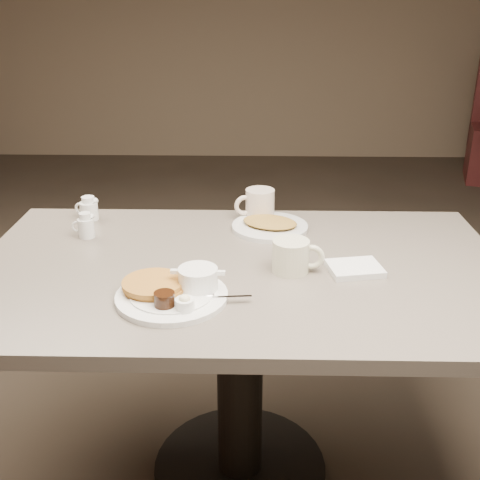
{
  "coord_description": "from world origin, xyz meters",
  "views": [
    {
      "loc": [
        0.04,
        -1.48,
        1.46
      ],
      "look_at": [
        0.0,
        0.02,
        0.82
      ],
      "focal_mm": 43.91,
      "sensor_mm": 36.0,
      "label": 1
    }
  ],
  "objects_px": {
    "main_plate": "(174,290)",
    "coffee_mug_far": "(259,204)",
    "diner_table": "(240,318)",
    "creamer_left": "(86,226)",
    "hash_plate": "(270,225)",
    "coffee_mug_near": "(292,256)",
    "creamer_right": "(89,209)"
  },
  "relations": [
    {
      "from": "creamer_left",
      "to": "hash_plate",
      "type": "height_order",
      "value": "creamer_left"
    },
    {
      "from": "hash_plate",
      "to": "coffee_mug_near",
      "type": "bearing_deg",
      "value": -80.12
    },
    {
      "from": "coffee_mug_far",
      "to": "creamer_left",
      "type": "xyz_separation_m",
      "value": [
        -0.54,
        -0.18,
        -0.01
      ]
    },
    {
      "from": "main_plate",
      "to": "creamer_right",
      "type": "relative_size",
      "value": 3.9
    },
    {
      "from": "diner_table",
      "to": "coffee_mug_near",
      "type": "distance_m",
      "value": 0.26
    },
    {
      "from": "main_plate",
      "to": "hash_plate",
      "type": "relative_size",
      "value": 1.08
    },
    {
      "from": "diner_table",
      "to": "hash_plate",
      "type": "xyz_separation_m",
      "value": [
        0.09,
        0.28,
        0.18
      ]
    },
    {
      "from": "creamer_right",
      "to": "hash_plate",
      "type": "relative_size",
      "value": 0.28
    },
    {
      "from": "coffee_mug_near",
      "to": "creamer_left",
      "type": "distance_m",
      "value": 0.67
    },
    {
      "from": "coffee_mug_near",
      "to": "diner_table",
      "type": "bearing_deg",
      "value": 168.46
    },
    {
      "from": "diner_table",
      "to": "coffee_mug_near",
      "type": "xyz_separation_m",
      "value": [
        0.14,
        -0.03,
        0.22
      ]
    },
    {
      "from": "main_plate",
      "to": "coffee_mug_far",
      "type": "height_order",
      "value": "coffee_mug_far"
    },
    {
      "from": "creamer_left",
      "to": "creamer_right",
      "type": "bearing_deg",
      "value": 101.53
    },
    {
      "from": "coffee_mug_far",
      "to": "creamer_left",
      "type": "distance_m",
      "value": 0.57
    },
    {
      "from": "hash_plate",
      "to": "creamer_right",
      "type": "bearing_deg",
      "value": 172.94
    },
    {
      "from": "main_plate",
      "to": "hash_plate",
      "type": "bearing_deg",
      "value": 61.72
    },
    {
      "from": "coffee_mug_near",
      "to": "hash_plate",
      "type": "distance_m",
      "value": 0.31
    },
    {
      "from": "creamer_left",
      "to": "hash_plate",
      "type": "relative_size",
      "value": 0.25
    },
    {
      "from": "main_plate",
      "to": "diner_table",
      "type": "bearing_deg",
      "value": 49.78
    },
    {
      "from": "diner_table",
      "to": "main_plate",
      "type": "height_order",
      "value": "main_plate"
    },
    {
      "from": "creamer_left",
      "to": "hash_plate",
      "type": "xyz_separation_m",
      "value": [
        0.57,
        0.08,
        -0.02
      ]
    },
    {
      "from": "diner_table",
      "to": "creamer_left",
      "type": "bearing_deg",
      "value": 157.77
    },
    {
      "from": "diner_table",
      "to": "coffee_mug_near",
      "type": "bearing_deg",
      "value": -11.54
    },
    {
      "from": "diner_table",
      "to": "main_plate",
      "type": "bearing_deg",
      "value": -130.22
    },
    {
      "from": "creamer_right",
      "to": "coffee_mug_far",
      "type": "bearing_deg",
      "value": 2.57
    },
    {
      "from": "coffee_mug_far",
      "to": "hash_plate",
      "type": "xyz_separation_m",
      "value": [
        0.04,
        -0.1,
        -0.04
      ]
    },
    {
      "from": "coffee_mug_near",
      "to": "creamer_left",
      "type": "xyz_separation_m",
      "value": [
        -0.63,
        0.23,
        -0.01
      ]
    },
    {
      "from": "creamer_right",
      "to": "hash_plate",
      "type": "height_order",
      "value": "creamer_right"
    },
    {
      "from": "coffee_mug_near",
      "to": "creamer_left",
      "type": "bearing_deg",
      "value": 160.1
    },
    {
      "from": "coffee_mug_far",
      "to": "hash_plate",
      "type": "height_order",
      "value": "coffee_mug_far"
    },
    {
      "from": "hash_plate",
      "to": "main_plate",
      "type": "bearing_deg",
      "value": -118.28
    },
    {
      "from": "diner_table",
      "to": "creamer_right",
      "type": "distance_m",
      "value": 0.66
    }
  ]
}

